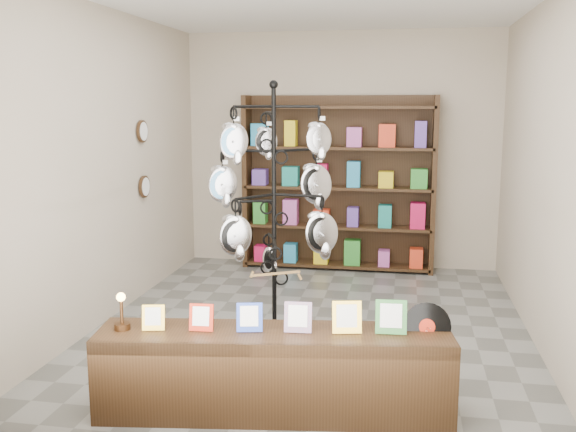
{
  "coord_description": "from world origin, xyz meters",
  "views": [
    {
      "loc": [
        0.83,
        -5.75,
        2.09
      ],
      "look_at": [
        -0.04,
        -1.0,
        1.24
      ],
      "focal_mm": 40.0,
      "sensor_mm": 36.0,
      "label": 1
    }
  ],
  "objects": [
    {
      "name": "back_shelving",
      "position": [
        0.0,
        2.3,
        1.03
      ],
      "size": [
        2.42,
        0.36,
        2.2
      ],
      "color": "black",
      "rests_on": "ground"
    },
    {
      "name": "room_envelope",
      "position": [
        0.0,
        0.0,
        1.85
      ],
      "size": [
        5.0,
        5.0,
        5.0
      ],
      "color": "#B3A490",
      "rests_on": "ground"
    },
    {
      "name": "ground",
      "position": [
        0.0,
        0.0,
        0.0
      ],
      "size": [
        5.0,
        5.0,
        0.0
      ],
      "primitive_type": "plane",
      "color": "slate",
      "rests_on": "ground"
    },
    {
      "name": "display_tree",
      "position": [
        -0.27,
        -0.43,
        1.32
      ],
      "size": [
        1.26,
        1.26,
        2.29
      ],
      "rotation": [
        0.0,
        0.0,
        0.41
      ],
      "color": "black",
      "rests_on": "ground"
    },
    {
      "name": "wall_clocks",
      "position": [
        -1.97,
        0.8,
        1.5
      ],
      "size": [
        0.03,
        0.24,
        0.84
      ],
      "color": "black",
      "rests_on": "ground"
    },
    {
      "name": "front_shelf",
      "position": [
        -0.0,
        -1.74,
        0.3
      ],
      "size": [
        2.43,
        0.81,
        0.84
      ],
      "rotation": [
        0.0,
        0.0,
        0.14
      ],
      "color": "black",
      "rests_on": "ground"
    }
  ]
}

